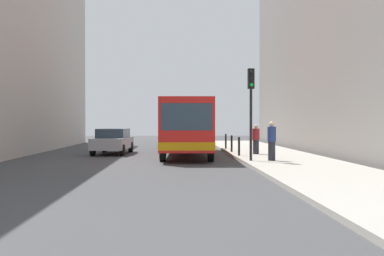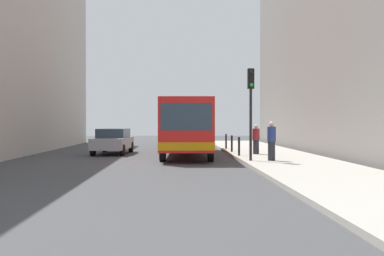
{
  "view_description": "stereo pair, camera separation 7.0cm",
  "coord_description": "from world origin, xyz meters",
  "px_view_note": "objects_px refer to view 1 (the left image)",
  "views": [
    {
      "loc": [
        0.14,
        -20.97,
        1.87
      ],
      "look_at": [
        1.04,
        1.95,
        1.56
      ],
      "focal_mm": 41.67,
      "sensor_mm": 36.0,
      "label": 1
    },
    {
      "loc": [
        0.21,
        -20.98,
        1.87
      ],
      "look_at": [
        1.04,
        1.95,
        1.56
      ],
      "focal_mm": 41.67,
      "sensor_mm": 36.0,
      "label": 2
    }
  ],
  "objects_px": {
    "bollard_mid": "(232,144)",
    "pedestrian_mid_sidewalk": "(256,139)",
    "bus": "(187,125)",
    "pedestrian_near_signal": "(272,141)",
    "bollard_near": "(239,146)",
    "traffic_light": "(251,97)",
    "bollard_far": "(226,141)",
    "car_beside_bus": "(113,141)"
  },
  "relations": [
    {
      "from": "bollard_mid",
      "to": "pedestrian_mid_sidewalk",
      "type": "distance_m",
      "value": 2.19
    },
    {
      "from": "bollard_near",
      "to": "bollard_mid",
      "type": "distance_m",
      "value": 2.96
    },
    {
      "from": "traffic_light",
      "to": "bollard_far",
      "type": "relative_size",
      "value": 4.32
    },
    {
      "from": "bus",
      "to": "car_beside_bus",
      "type": "height_order",
      "value": "bus"
    },
    {
      "from": "traffic_light",
      "to": "bollard_near",
      "type": "distance_m",
      "value": 3.8
    },
    {
      "from": "bus",
      "to": "pedestrian_near_signal",
      "type": "xyz_separation_m",
      "value": [
        3.63,
        -5.37,
        -0.7
      ]
    },
    {
      "from": "car_beside_bus",
      "to": "bus",
      "type": "bearing_deg",
      "value": 167.31
    },
    {
      "from": "bollard_near",
      "to": "bollard_mid",
      "type": "height_order",
      "value": "same"
    },
    {
      "from": "bollard_near",
      "to": "pedestrian_near_signal",
      "type": "height_order",
      "value": "pedestrian_near_signal"
    },
    {
      "from": "traffic_light",
      "to": "pedestrian_mid_sidewalk",
      "type": "xyz_separation_m",
      "value": [
        0.97,
        4.04,
        -2.07
      ]
    },
    {
      "from": "car_beside_bus",
      "to": "traffic_light",
      "type": "distance_m",
      "value": 9.86
    },
    {
      "from": "car_beside_bus",
      "to": "pedestrian_mid_sidewalk",
      "type": "xyz_separation_m",
      "value": [
        7.99,
        -2.51,
        0.15
      ]
    },
    {
      "from": "bus",
      "to": "bollard_far",
      "type": "distance_m",
      "value": 4.55
    },
    {
      "from": "bollard_mid",
      "to": "pedestrian_mid_sidewalk",
      "type": "height_order",
      "value": "pedestrian_mid_sidewalk"
    },
    {
      "from": "bollard_far",
      "to": "car_beside_bus",
      "type": "bearing_deg",
      "value": -161.4
    },
    {
      "from": "traffic_light",
      "to": "bollard_far",
      "type": "distance_m",
      "value": 9.19
    },
    {
      "from": "traffic_light",
      "to": "pedestrian_near_signal",
      "type": "bearing_deg",
      "value": -3.61
    },
    {
      "from": "bollard_near",
      "to": "bollard_far",
      "type": "distance_m",
      "value": 5.91
    },
    {
      "from": "bollard_near",
      "to": "bollard_far",
      "type": "bearing_deg",
      "value": 90.0
    },
    {
      "from": "traffic_light",
      "to": "bollard_mid",
      "type": "xyz_separation_m",
      "value": [
        -0.1,
        5.92,
        -2.38
      ]
    },
    {
      "from": "bollard_near",
      "to": "pedestrian_mid_sidewalk",
      "type": "height_order",
      "value": "pedestrian_mid_sidewalk"
    },
    {
      "from": "bollard_near",
      "to": "bollard_mid",
      "type": "relative_size",
      "value": 1.0
    },
    {
      "from": "car_beside_bus",
      "to": "pedestrian_mid_sidewalk",
      "type": "distance_m",
      "value": 8.38
    },
    {
      "from": "bus",
      "to": "pedestrian_near_signal",
      "type": "distance_m",
      "value": 6.52
    },
    {
      "from": "pedestrian_near_signal",
      "to": "bollard_mid",
      "type": "bearing_deg",
      "value": 165.66
    },
    {
      "from": "pedestrian_near_signal",
      "to": "pedestrian_mid_sidewalk",
      "type": "xyz_separation_m",
      "value": [
        0.05,
        4.09,
        -0.09
      ]
    },
    {
      "from": "traffic_light",
      "to": "car_beside_bus",
      "type": "bearing_deg",
      "value": 137.02
    },
    {
      "from": "traffic_light",
      "to": "pedestrian_mid_sidewalk",
      "type": "bearing_deg",
      "value": 76.51
    },
    {
      "from": "bollard_mid",
      "to": "pedestrian_near_signal",
      "type": "xyz_separation_m",
      "value": [
        1.02,
        -5.98,
        0.4
      ]
    },
    {
      "from": "pedestrian_mid_sidewalk",
      "to": "traffic_light",
      "type": "bearing_deg",
      "value": -136.55
    },
    {
      "from": "traffic_light",
      "to": "pedestrian_mid_sidewalk",
      "type": "height_order",
      "value": "traffic_light"
    },
    {
      "from": "pedestrian_mid_sidewalk",
      "to": "bollard_far",
      "type": "bearing_deg",
      "value": 69.39
    },
    {
      "from": "pedestrian_mid_sidewalk",
      "to": "bollard_near",
      "type": "bearing_deg",
      "value": -167.98
    },
    {
      "from": "pedestrian_mid_sidewalk",
      "to": "bus",
      "type": "bearing_deg",
      "value": 127.8
    },
    {
      "from": "traffic_light",
      "to": "bollard_mid",
      "type": "distance_m",
      "value": 6.38
    },
    {
      "from": "pedestrian_mid_sidewalk",
      "to": "car_beside_bus",
      "type": "bearing_deg",
      "value": 129.51
    },
    {
      "from": "pedestrian_mid_sidewalk",
      "to": "pedestrian_near_signal",
      "type": "bearing_deg",
      "value": -123.7
    },
    {
      "from": "bollard_mid",
      "to": "bollard_far",
      "type": "xyz_separation_m",
      "value": [
        0.0,
        2.96,
        0.0
      ]
    },
    {
      "from": "traffic_light",
      "to": "bollard_far",
      "type": "bearing_deg",
      "value": 90.65
    },
    {
      "from": "car_beside_bus",
      "to": "bollard_mid",
      "type": "height_order",
      "value": "car_beside_bus"
    },
    {
      "from": "bollard_far",
      "to": "pedestrian_near_signal",
      "type": "bearing_deg",
      "value": -83.48
    },
    {
      "from": "bus",
      "to": "bollard_mid",
      "type": "distance_m",
      "value": 2.9
    }
  ]
}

